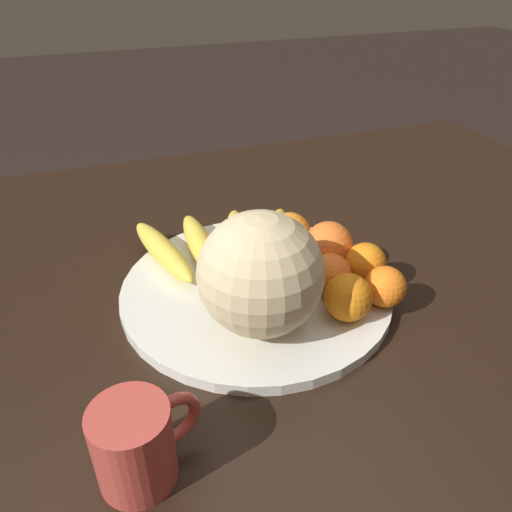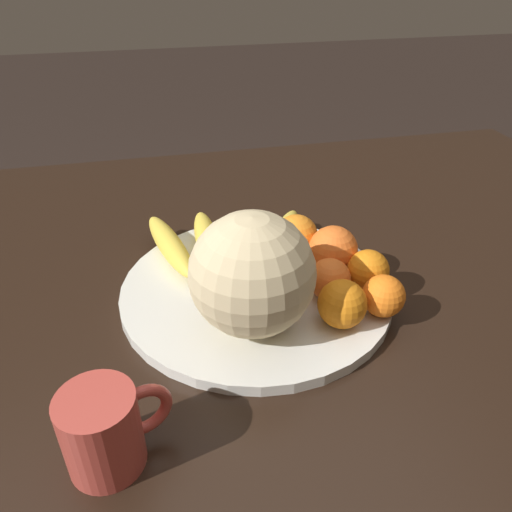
{
  "view_description": "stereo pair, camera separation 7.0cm",
  "coord_description": "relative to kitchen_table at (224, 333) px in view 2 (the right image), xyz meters",
  "views": [
    {
      "loc": [
        0.15,
        0.56,
        1.17
      ],
      "look_at": [
        -0.05,
        0.01,
        0.79
      ],
      "focal_mm": 35.0,
      "sensor_mm": 36.0,
      "label": 1
    },
    {
      "loc": [
        0.08,
        0.58,
        1.17
      ],
      "look_at": [
        -0.05,
        0.01,
        0.79
      ],
      "focal_mm": 35.0,
      "sensor_mm": 36.0,
      "label": 2
    }
  ],
  "objects": [
    {
      "name": "kitchen_table",
      "position": [
        0.0,
        0.0,
        0.0
      ],
      "size": [
        1.68,
        1.13,
        0.73
      ],
      "color": "black",
      "rests_on": "ground_plane"
    },
    {
      "name": "orange_top_small",
      "position": [
        -0.2,
        0.05,
        0.12
      ],
      "size": [
        0.06,
        0.06,
        0.06
      ],
      "color": "orange",
      "rests_on": "fruit_bowl"
    },
    {
      "name": "orange_back_right",
      "position": [
        -0.2,
        0.11,
        0.12
      ],
      "size": [
        0.06,
        0.06,
        0.06
      ],
      "color": "orange",
      "rests_on": "fruit_bowl"
    },
    {
      "name": "ceramic_mug",
      "position": [
        0.15,
        0.25,
        0.12
      ],
      "size": [
        0.11,
        0.08,
        0.09
      ],
      "rotation": [
        0.0,
        0.0,
        3.46
      ],
      "color": "#B74238",
      "rests_on": "kitchen_table"
    },
    {
      "name": "fruit_bowl",
      "position": [
        -0.05,
        0.01,
        0.08
      ],
      "size": [
        0.39,
        0.39,
        0.02
      ],
      "color": "silver",
      "rests_on": "kitchen_table"
    },
    {
      "name": "produce_tag",
      "position": [
        -0.1,
        0.02,
        0.09
      ],
      "size": [
        0.1,
        0.04,
        0.0
      ],
      "rotation": [
        0.0,
        0.0,
        0.08
      ],
      "color": "white",
      "rests_on": "fruit_bowl"
    },
    {
      "name": "melon",
      "position": [
        -0.03,
        0.09,
        0.17
      ],
      "size": [
        0.16,
        0.16,
        0.16
      ],
      "color": "beige",
      "rests_on": "fruit_bowl"
    },
    {
      "name": "orange_front_right",
      "position": [
        -0.14,
        0.06,
        0.12
      ],
      "size": [
        0.06,
        0.06,
        0.06
      ],
      "color": "orange",
      "rests_on": "fruit_bowl"
    },
    {
      "name": "orange_mid_center",
      "position": [
        -0.14,
        0.12,
        0.12
      ],
      "size": [
        0.06,
        0.06,
        0.06
      ],
      "color": "orange",
      "rests_on": "fruit_bowl"
    },
    {
      "name": "orange_back_left",
      "position": [
        -0.08,
        -0.01,
        0.12
      ],
      "size": [
        0.06,
        0.06,
        0.06
      ],
      "color": "orange",
      "rests_on": "fruit_bowl"
    },
    {
      "name": "banana_bunch",
      "position": [
        -0.02,
        -0.09,
        0.11
      ],
      "size": [
        0.28,
        0.21,
        0.04
      ],
      "rotation": [
        0.0,
        0.0,
        4.59
      ],
      "color": "brown",
      "rests_on": "fruit_bowl"
    },
    {
      "name": "orange_front_left",
      "position": [
        -0.17,
        0.0,
        0.13
      ],
      "size": [
        0.07,
        0.07,
        0.07
      ],
      "color": "orange",
      "rests_on": "fruit_bowl"
    },
    {
      "name": "orange_side_extra",
      "position": [
        -0.13,
        -0.06,
        0.12
      ],
      "size": [
        0.07,
        0.07,
        0.07
      ],
      "color": "orange",
      "rests_on": "fruit_bowl"
    }
  ]
}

